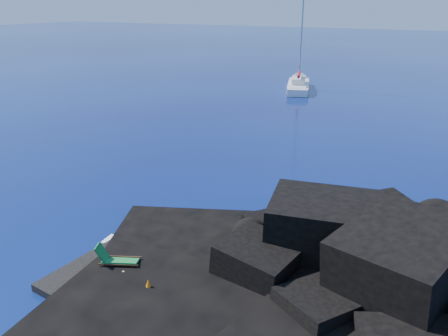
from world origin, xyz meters
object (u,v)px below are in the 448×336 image
object	(u,v)px
deck_chair	(120,256)
sunbather	(114,271)
marker_cone	(149,286)
sailboat	(298,90)

from	to	relation	value
deck_chair	sunbather	size ratio (longest dim) A/B	0.96
marker_cone	sailboat	bearing A→B (deg)	101.14
sailboat	marker_cone	size ratio (longest dim) A/B	23.07
deck_chair	sailboat	bearing A→B (deg)	74.77
marker_cone	deck_chair	bearing A→B (deg)	158.83
sailboat	sunbather	bearing A→B (deg)	-98.22
marker_cone	sunbather	bearing A→B (deg)	172.15
sailboat	marker_cone	world-z (taller)	sailboat
sailboat	deck_chair	size ratio (longest dim) A/B	7.87
sailboat	marker_cone	distance (m)	47.06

